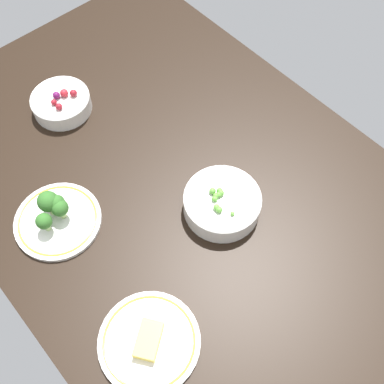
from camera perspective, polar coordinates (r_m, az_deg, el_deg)
The scene contains 5 objects.
dining_table at distance 113.43cm, azimuth 0.00°, elevation -1.02°, with size 151.12×92.21×4.00cm, color black.
bowl_peas at distance 107.71cm, azimuth 3.69°, elevation -1.34°, with size 18.06×18.06×6.55cm.
plate_broccoli at distance 111.06cm, azimuth -16.36°, elevation -2.84°, with size 20.15×20.15×8.31cm.
plate_cheese at distance 98.66cm, azimuth -5.28°, elevation -17.80°, with size 20.83×20.83×3.66cm.
bowl_berries at distance 130.24cm, azimuth -15.73°, elevation 10.51°, with size 15.65×15.65×6.38cm.
Camera 1 is at (-41.57, 36.97, 100.85)cm, focal length 43.48 mm.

